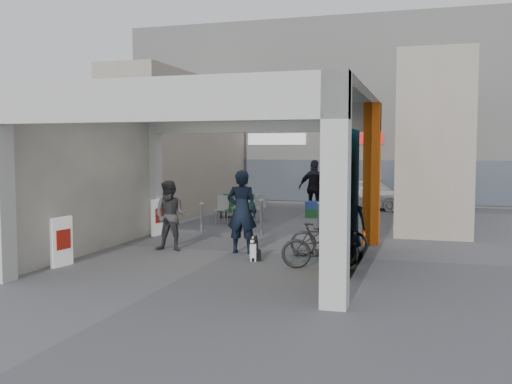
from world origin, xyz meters
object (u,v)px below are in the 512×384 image
(produce_stand, at_px, (237,208))
(bicycle_front, at_px, (329,237))
(border_collie, at_px, (255,250))
(man_back_turned, at_px, (170,216))
(man_crates, at_px, (315,188))
(man_with_dog, at_px, (242,212))
(man_elderly, at_px, (350,219))
(bicycle_rear, at_px, (320,246))
(cafe_set, at_px, (240,213))
(white_van, at_px, (370,194))

(produce_stand, bearing_deg, bicycle_front, -47.83)
(border_collie, height_order, man_back_turned, man_back_turned)
(man_crates, relative_size, bicycle_front, 1.18)
(man_with_dog, height_order, bicycle_front, man_with_dog)
(man_elderly, height_order, bicycle_rear, man_elderly)
(border_collie, height_order, man_crates, man_crates)
(bicycle_rear, bearing_deg, cafe_set, 17.16)
(man_back_turned, relative_size, man_crates, 0.83)
(man_elderly, height_order, bicycle_front, man_elderly)
(man_back_turned, height_order, man_crates, man_crates)
(produce_stand, distance_m, bicycle_rear, 8.62)
(man_back_turned, height_order, bicycle_rear, man_back_turned)
(man_elderly, distance_m, white_van, 9.46)
(white_van, bearing_deg, man_crates, 170.54)
(produce_stand, bearing_deg, border_collie, -60.58)
(man_with_dog, relative_size, man_elderly, 1.30)
(bicycle_front, relative_size, bicycle_rear, 1.11)
(cafe_set, distance_m, man_elderly, 5.80)
(man_with_dog, bearing_deg, white_van, -103.46)
(border_collie, bearing_deg, produce_stand, 89.61)
(cafe_set, xyz_separation_m, produce_stand, (-0.46, 1.12, 0.01))
(man_crates, bearing_deg, bicycle_rear, 105.37)
(man_back_turned, height_order, man_elderly, man_back_turned)
(cafe_set, distance_m, man_with_dog, 5.55)
(man_with_dog, bearing_deg, bicycle_rear, 146.40)
(man_crates, distance_m, bicycle_rear, 9.04)
(cafe_set, xyz_separation_m, man_back_turned, (0.06, -5.42, 0.51))
(cafe_set, distance_m, white_van, 6.46)
(produce_stand, height_order, man_back_turned, man_back_turned)
(man_crates, relative_size, white_van, 0.55)
(produce_stand, distance_m, man_elderly, 6.93)
(man_elderly, distance_m, man_crates, 6.90)
(produce_stand, bearing_deg, man_elderly, -40.96)
(cafe_set, height_order, white_van, white_van)
(border_collie, relative_size, man_with_dog, 0.30)
(man_elderly, bearing_deg, border_collie, -140.11)
(produce_stand, xyz_separation_m, man_crates, (2.45, 1.33, 0.67))
(bicycle_front, bearing_deg, man_back_turned, 85.20)
(cafe_set, height_order, border_collie, cafe_set)
(bicycle_rear, bearing_deg, man_back_turned, 61.82)
(man_crates, xyz_separation_m, bicycle_front, (1.74, -7.57, -0.55))
(bicycle_front, bearing_deg, white_van, -8.93)
(border_collie, distance_m, man_back_turned, 2.37)
(produce_stand, bearing_deg, bicycle_rear, -52.40)
(cafe_set, distance_m, produce_stand, 1.21)
(man_back_turned, relative_size, bicycle_front, 0.97)
(man_with_dog, distance_m, white_van, 10.73)
(man_back_turned, bearing_deg, man_with_dog, 3.35)
(man_crates, bearing_deg, man_with_dog, 92.32)
(white_van, bearing_deg, man_elderly, -156.95)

